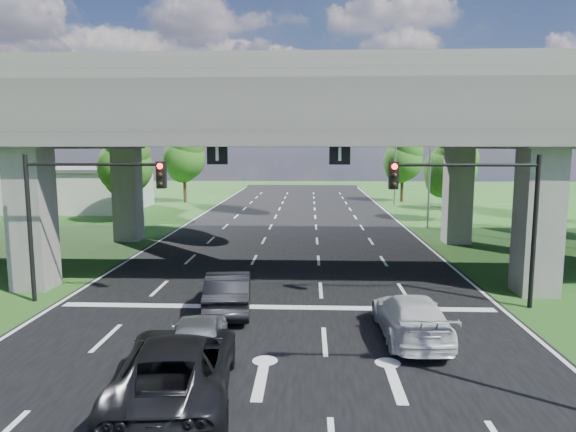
# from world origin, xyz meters

# --- Properties ---
(ground) EXTENTS (160.00, 160.00, 0.00)m
(ground) POSITION_xyz_m (0.00, 0.00, 0.00)
(ground) COLOR #1D4B18
(ground) RESTS_ON ground
(road) EXTENTS (18.00, 120.00, 0.03)m
(road) POSITION_xyz_m (0.00, 10.00, 0.01)
(road) COLOR black
(road) RESTS_ON ground
(overpass) EXTENTS (80.00, 15.00, 10.00)m
(overpass) POSITION_xyz_m (0.00, 12.00, 7.92)
(overpass) COLOR #3D3A38
(overpass) RESTS_ON ground
(warehouse) EXTENTS (20.00, 10.00, 4.00)m
(warehouse) POSITION_xyz_m (-26.00, 35.00, 2.00)
(warehouse) COLOR #9E9E99
(warehouse) RESTS_ON ground
(signal_right) EXTENTS (5.76, 0.54, 6.00)m
(signal_right) POSITION_xyz_m (7.82, 3.94, 4.19)
(signal_right) COLOR black
(signal_right) RESTS_ON ground
(signal_left) EXTENTS (5.76, 0.54, 6.00)m
(signal_left) POSITION_xyz_m (-7.82, 3.94, 4.19)
(signal_left) COLOR black
(signal_left) RESTS_ON ground
(streetlight_far) EXTENTS (3.38, 0.25, 10.00)m
(streetlight_far) POSITION_xyz_m (10.10, 24.00, 5.85)
(streetlight_far) COLOR gray
(streetlight_far) RESTS_ON ground
(streetlight_beyond) EXTENTS (3.38, 0.25, 10.00)m
(streetlight_beyond) POSITION_xyz_m (10.10, 40.00, 5.85)
(streetlight_beyond) COLOR gray
(streetlight_beyond) RESTS_ON ground
(tree_left_near) EXTENTS (4.50, 4.50, 7.80)m
(tree_left_near) POSITION_xyz_m (-13.95, 26.00, 4.82)
(tree_left_near) COLOR black
(tree_left_near) RESTS_ON ground
(tree_left_mid) EXTENTS (3.91, 3.90, 6.76)m
(tree_left_mid) POSITION_xyz_m (-16.95, 34.00, 4.17)
(tree_left_mid) COLOR black
(tree_left_mid) RESTS_ON ground
(tree_left_far) EXTENTS (4.80, 4.80, 8.32)m
(tree_left_far) POSITION_xyz_m (-12.95, 42.00, 5.14)
(tree_left_far) COLOR black
(tree_left_far) RESTS_ON ground
(tree_right_near) EXTENTS (4.20, 4.20, 7.28)m
(tree_right_near) POSITION_xyz_m (13.05, 28.00, 4.50)
(tree_right_near) COLOR black
(tree_right_near) RESTS_ON ground
(tree_right_mid) EXTENTS (3.91, 3.90, 6.76)m
(tree_right_mid) POSITION_xyz_m (16.05, 36.00, 4.17)
(tree_right_mid) COLOR black
(tree_right_mid) RESTS_ON ground
(tree_right_far) EXTENTS (4.50, 4.50, 7.80)m
(tree_right_far) POSITION_xyz_m (12.05, 44.00, 4.82)
(tree_right_far) COLOR black
(tree_right_far) RESTS_ON ground
(car_silver) EXTENTS (2.23, 4.35, 1.42)m
(car_silver) POSITION_xyz_m (-1.95, -1.63, 0.74)
(car_silver) COLOR #B0B2B8
(car_silver) RESTS_ON road
(car_dark) EXTENTS (2.13, 4.84, 1.55)m
(car_dark) POSITION_xyz_m (-1.80, 3.00, 0.80)
(car_dark) COLOR black
(car_dark) RESTS_ON road
(car_white) EXTENTS (2.16, 5.01, 1.44)m
(car_white) POSITION_xyz_m (4.64, 0.45, 0.75)
(car_white) COLOR silver
(car_white) RESTS_ON road
(car_trailing) EXTENTS (3.34, 6.17, 1.64)m
(car_trailing) POSITION_xyz_m (-1.98, -3.99, 0.85)
(car_trailing) COLOR black
(car_trailing) RESTS_ON road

